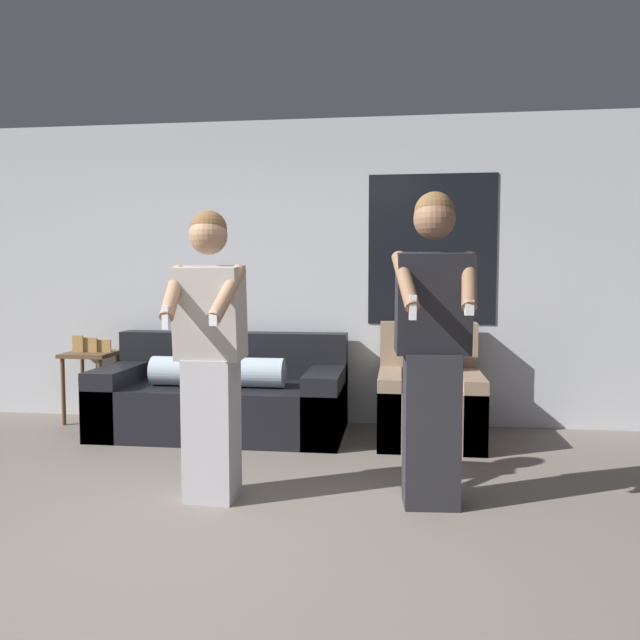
{
  "coord_description": "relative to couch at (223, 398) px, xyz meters",
  "views": [
    {
      "loc": [
        0.97,
        -2.59,
        1.34
      ],
      "look_at": [
        0.52,
        0.96,
        1.07
      ],
      "focal_mm": 35.0,
      "sensor_mm": 36.0,
      "label": 1
    }
  ],
  "objects": [
    {
      "name": "ground_plane",
      "position": [
        0.5,
        -2.46,
        -0.3
      ],
      "size": [
        14.0,
        14.0,
        0.0
      ],
      "primitive_type": "plane",
      "color": "slate"
    },
    {
      "name": "wall_back",
      "position": [
        0.52,
        0.51,
        1.06
      ],
      "size": [
        6.53,
        0.07,
        2.7
      ],
      "color": "silver",
      "rests_on": "ground_plane"
    },
    {
      "name": "couch",
      "position": [
        0.0,
        0.0,
        0.0
      ],
      "size": [
        2.03,
        0.95,
        0.82
      ],
      "color": "black",
      "rests_on": "ground_plane"
    },
    {
      "name": "armchair",
      "position": [
        1.71,
        0.01,
        0.02
      ],
      "size": [
        0.81,
        0.91,
        0.93
      ],
      "color": "#937A60",
      "rests_on": "ground_plane"
    },
    {
      "name": "side_table",
      "position": [
        -1.3,
        0.24,
        0.23
      ],
      "size": [
        0.43,
        0.42,
        0.78
      ],
      "color": "brown",
      "rests_on": "ground_plane"
    },
    {
      "name": "person_left",
      "position": [
        0.37,
        -1.55,
        0.58
      ],
      "size": [
        0.45,
        0.48,
        1.7
      ],
      "color": "#B2B2B7",
      "rests_on": "ground_plane"
    },
    {
      "name": "person_right",
      "position": [
        1.66,
        -1.48,
        0.63
      ],
      "size": [
        0.48,
        0.49,
        1.8
      ],
      "color": "#28282D",
      "rests_on": "ground_plane"
    }
  ]
}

